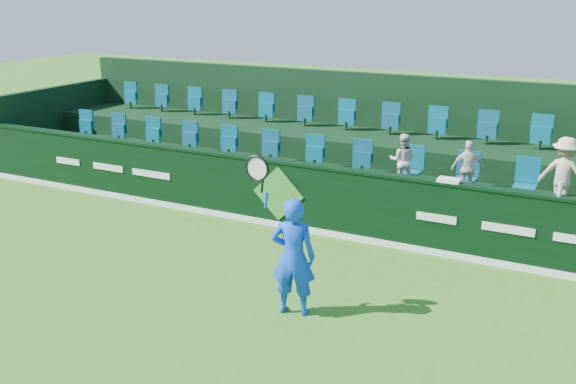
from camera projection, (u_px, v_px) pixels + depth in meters
The scene contains 13 objects.
ground at pixel (156, 311), 9.37m from camera, with size 60.00×60.00×0.00m, color #316E1A.
sponsor_hoarding at pixel (281, 193), 12.57m from camera, with size 16.00×0.25×1.35m.
stand_tier_front at pixel (305, 192), 13.59m from camera, with size 16.00×2.00×0.80m, color black.
stand_tier_back at pixel (339, 160), 15.13m from camera, with size 16.00×1.80×1.30m, color black.
stand_rear at pixel (347, 133), 15.34m from camera, with size 16.00×4.10×2.60m.
seat_row_front at pixel (313, 156), 13.72m from camera, with size 13.50×0.50×0.60m, color #085671.
seat_row_back at pixel (345, 118), 15.10m from camera, with size 13.50×0.50×0.60m, color #085671.
tennis_player at pixel (293, 256), 9.08m from camera, with size 1.08×0.56×2.34m.
spectator_left at pixel (402, 160), 12.43m from camera, with size 0.51×0.40×1.06m, color beige.
spectator_middle at pixel (468, 168), 11.90m from camera, with size 0.61×0.26×1.05m, color silver.
spectator_right at pixel (564, 173), 11.16m from camera, with size 0.83×0.47×1.28m, color beige.
towel at pixel (449, 180), 10.97m from camera, with size 0.37×0.24×0.06m, color white.
drinks_bottle at pixel (560, 189), 10.18m from camera, with size 0.08×0.08×0.24m, color silver.
Camera 1 is at (5.52, -6.63, 4.49)m, focal length 40.00 mm.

